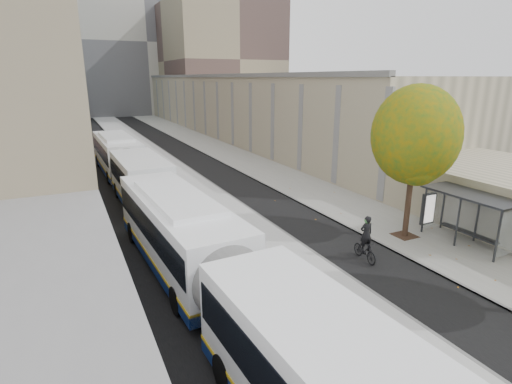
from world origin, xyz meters
TOP-DOWN VIEW (x-y plane):
  - bus_platform at (-3.88, 35.00)m, footprint 4.25×150.00m
  - sidewalk at (4.12, 35.00)m, footprint 4.75×150.00m
  - building_tan at (15.50, 64.00)m, footprint 18.00×92.00m
  - building_far_block at (6.00, 96.00)m, footprint 30.00×18.00m
  - bus_shelter at (5.69, 10.96)m, footprint 1.90×4.40m
  - tree_c at (3.60, 13.00)m, footprint 4.20×4.20m
  - bus_near at (-7.53, 10.69)m, footprint 3.58×18.53m
  - bus_far at (-7.64, 30.16)m, footprint 3.12×18.56m
  - cyclist at (-0.11, 11.75)m, footprint 0.65×1.69m
  - distant_car at (-7.10, 44.22)m, footprint 2.70×4.21m

SIDE VIEW (x-z plane):
  - sidewalk at x=4.12m, z-range 0.00..0.08m
  - bus_platform at x=-3.88m, z-range 0.00..0.15m
  - distant_car at x=-7.10m, z-range 0.00..1.34m
  - cyclist at x=-0.11m, z-range -0.27..1.84m
  - bus_near at x=-7.53m, z-range 0.14..3.21m
  - bus_far at x=-7.64m, z-range 0.14..3.23m
  - bus_shelter at x=5.69m, z-range 0.92..3.45m
  - building_tan at x=15.50m, z-range 0.00..8.00m
  - tree_c at x=3.60m, z-range 1.61..8.89m
  - building_far_block at x=6.00m, z-range 0.00..30.00m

